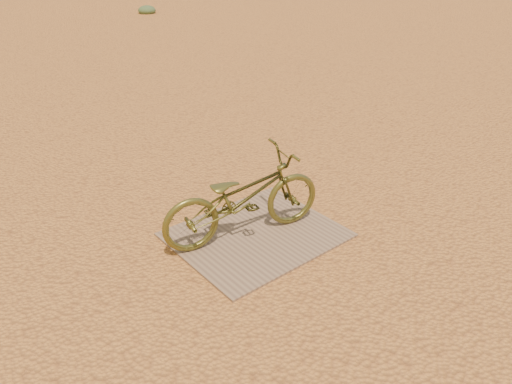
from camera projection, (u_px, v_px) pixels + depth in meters
ground at (171, 231)px, 4.80m from camera, size 120.00×120.00×0.00m
plywood_board at (256, 235)px, 4.71m from camera, size 1.49×1.24×0.02m
bicycle at (243, 197)px, 4.50m from camera, size 1.63×0.85×0.81m
kale_b at (147, 13)px, 16.42m from camera, size 0.58×0.58×0.32m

